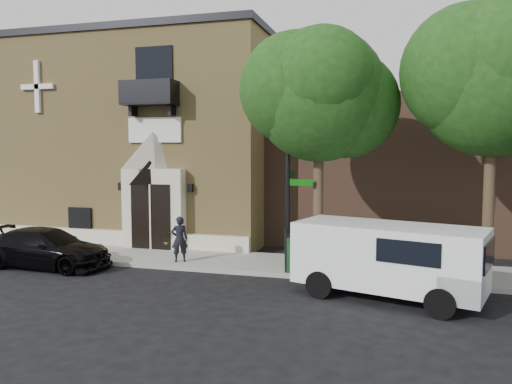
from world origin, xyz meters
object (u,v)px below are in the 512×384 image
fire_hydrant (310,261)px  pedestrian_near (180,239)px  street_sign (288,185)px  dumpster (315,250)px  cargo_van (395,258)px  black_sedan (46,248)px  pedestrian_far (438,249)px

fire_hydrant → pedestrian_near: bearing=175.6°
street_sign → fire_hydrant: (0.70, 0.10, -2.45)m
dumpster → street_sign: bearing=-155.8°
cargo_van → dumpster: bearing=154.7°
dumpster → pedestrian_near: bearing=166.0°
black_sedan → fire_hydrant: bearing=-81.8°
street_sign → dumpster: 2.41m
fire_hydrant → pedestrian_far: pedestrian_far is taller
fire_hydrant → street_sign: bearing=-171.6°
pedestrian_near → black_sedan: bearing=-12.6°
fire_hydrant → dumpster: bearing=83.4°
black_sedan → cargo_van: bearing=-91.8°
pedestrian_near → street_sign: bearing=142.4°
black_sedan → dumpster: (9.18, 1.65, 0.12)m
black_sedan → street_sign: size_ratio=0.83×
street_sign → pedestrian_far: bearing=13.5°
pedestrian_near → fire_hydrant: bearing=144.6°
dumpster → pedestrian_far: (3.88, 0.31, 0.18)m
street_sign → dumpster: bearing=42.2°
cargo_van → street_sign: bearing=170.3°
black_sedan → street_sign: 8.79m
cargo_van → street_sign: 4.14m
street_sign → cargo_van: bearing=-24.1°
street_sign → fire_hydrant: bearing=10.2°
dumpster → pedestrian_far: size_ratio=1.33×
black_sedan → pedestrian_near: size_ratio=2.90×
fire_hydrant → pedestrian_near: (-4.72, 0.36, 0.41)m
fire_hydrant → dumpster: size_ratio=0.37×
cargo_van → pedestrian_near: 7.64m
cargo_van → dumpster: 3.44m
black_sedan → street_sign: bearing=-82.0°
cargo_van → fire_hydrant: (-2.63, 1.72, -0.60)m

